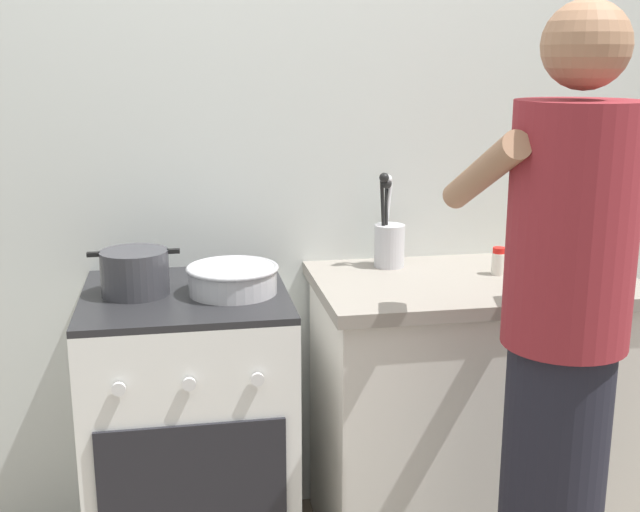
{
  "coord_description": "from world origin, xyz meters",
  "views": [
    {
      "loc": [
        -0.36,
        -2.15,
        1.58
      ],
      "look_at": [
        0.05,
        0.12,
        1.0
      ],
      "focal_mm": 45.07,
      "sensor_mm": 36.0,
      "label": 1
    }
  ],
  "objects_px": {
    "stove_range": "(191,433)",
    "pot": "(135,272)",
    "utensil_crock": "(389,240)",
    "spice_bottle": "(499,261)",
    "person": "(561,358)",
    "mixing_bowl": "(233,278)",
    "oil_bottle": "(542,238)"
  },
  "relations": [
    {
      "from": "mixing_bowl",
      "to": "person",
      "type": "bearing_deg",
      "value": -36.81
    },
    {
      "from": "utensil_crock",
      "to": "oil_bottle",
      "type": "xyz_separation_m",
      "value": [
        0.46,
        -0.16,
        0.02
      ]
    },
    {
      "from": "spice_bottle",
      "to": "oil_bottle",
      "type": "bearing_deg",
      "value": 0.59
    },
    {
      "from": "utensil_crock",
      "to": "spice_bottle",
      "type": "bearing_deg",
      "value": -26.88
    },
    {
      "from": "stove_range",
      "to": "person",
      "type": "height_order",
      "value": "person"
    },
    {
      "from": "spice_bottle",
      "to": "person",
      "type": "distance_m",
      "value": 0.64
    },
    {
      "from": "spice_bottle",
      "to": "utensil_crock",
      "type": "bearing_deg",
      "value": 153.12
    },
    {
      "from": "mixing_bowl",
      "to": "oil_bottle",
      "type": "xyz_separation_m",
      "value": [
        0.99,
        0.06,
        0.07
      ]
    },
    {
      "from": "mixing_bowl",
      "to": "person",
      "type": "distance_m",
      "value": 0.95
    },
    {
      "from": "stove_range",
      "to": "oil_bottle",
      "type": "relative_size",
      "value": 3.42
    },
    {
      "from": "stove_range",
      "to": "pot",
      "type": "relative_size",
      "value": 3.43
    },
    {
      "from": "pot",
      "to": "utensil_crock",
      "type": "xyz_separation_m",
      "value": [
        0.81,
        0.18,
        0.02
      ]
    },
    {
      "from": "pot",
      "to": "person",
      "type": "bearing_deg",
      "value": -30.23
    },
    {
      "from": "stove_range",
      "to": "pot",
      "type": "bearing_deg",
      "value": 176.62
    },
    {
      "from": "pot",
      "to": "person",
      "type": "relative_size",
      "value": 0.15
    },
    {
      "from": "utensil_crock",
      "to": "spice_bottle",
      "type": "relative_size",
      "value": 3.55
    },
    {
      "from": "oil_bottle",
      "to": "person",
      "type": "distance_m",
      "value": 0.68
    },
    {
      "from": "stove_range",
      "to": "utensil_crock",
      "type": "height_order",
      "value": "utensil_crock"
    },
    {
      "from": "mixing_bowl",
      "to": "person",
      "type": "height_order",
      "value": "person"
    },
    {
      "from": "spice_bottle",
      "to": "oil_bottle",
      "type": "relative_size",
      "value": 0.34
    },
    {
      "from": "stove_range",
      "to": "utensil_crock",
      "type": "bearing_deg",
      "value": 15.78
    },
    {
      "from": "pot",
      "to": "person",
      "type": "distance_m",
      "value": 1.2
    },
    {
      "from": "stove_range",
      "to": "oil_bottle",
      "type": "bearing_deg",
      "value": 1.5
    },
    {
      "from": "stove_range",
      "to": "mixing_bowl",
      "type": "height_order",
      "value": "mixing_bowl"
    },
    {
      "from": "stove_range",
      "to": "person",
      "type": "xyz_separation_m",
      "value": [
        0.9,
        -0.6,
        0.41
      ]
    },
    {
      "from": "pot",
      "to": "stove_range",
      "type": "bearing_deg",
      "value": -3.38
    },
    {
      "from": "mixing_bowl",
      "to": "spice_bottle",
      "type": "distance_m",
      "value": 0.85
    },
    {
      "from": "oil_bottle",
      "to": "mixing_bowl",
      "type": "bearing_deg",
      "value": -176.56
    },
    {
      "from": "mixing_bowl",
      "to": "utensil_crock",
      "type": "height_order",
      "value": "utensil_crock"
    },
    {
      "from": "mixing_bowl",
      "to": "spice_bottle",
      "type": "relative_size",
      "value": 3.08
    },
    {
      "from": "utensil_crock",
      "to": "person",
      "type": "relative_size",
      "value": 0.18
    },
    {
      "from": "utensil_crock",
      "to": "spice_bottle",
      "type": "xyz_separation_m",
      "value": [
        0.32,
        -0.16,
        -0.05
      ]
    }
  ]
}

